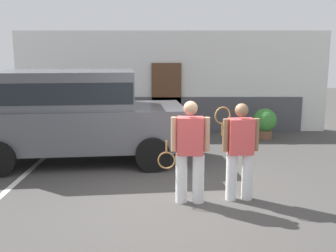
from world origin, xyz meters
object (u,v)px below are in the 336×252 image
(tennis_player_man, at_px, (192,151))
(potted_plant_by_porch, at_px, (267,122))
(tennis_player_woman, at_px, (242,150))
(parked_suv, at_px, (77,111))

(tennis_player_man, relative_size, potted_plant_by_porch, 1.95)
(tennis_player_man, distance_m, tennis_player_woman, 0.85)
(parked_suv, relative_size, tennis_player_woman, 2.91)
(parked_suv, bearing_deg, potted_plant_by_porch, 19.24)
(tennis_player_woman, bearing_deg, potted_plant_by_porch, -112.39)
(parked_suv, bearing_deg, tennis_player_man, -52.25)
(tennis_player_woman, bearing_deg, parked_suv, -40.19)
(tennis_player_woman, distance_m, potted_plant_by_porch, 4.94)
(tennis_player_man, xyz_separation_m, tennis_player_woman, (0.84, 0.13, -0.02))
(parked_suv, height_order, potted_plant_by_porch, parked_suv)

